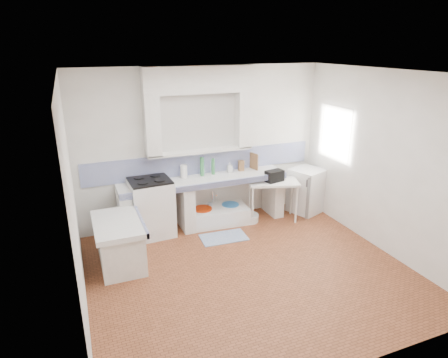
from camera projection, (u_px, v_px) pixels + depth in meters
name	position (u px, v px, depth m)	size (l,w,h in m)	color
floor	(249.00, 271.00, 5.64)	(4.50, 4.50, 0.00)	brown
ceiling	(254.00, 73.00, 4.72)	(4.50, 4.50, 0.00)	white
wall_back	(203.00, 146.00, 6.93)	(4.50, 4.50, 0.00)	white
wall_front	(350.00, 251.00, 3.43)	(4.50, 4.50, 0.00)	white
wall_left	(73.00, 205.00, 4.39)	(4.50, 4.50, 0.00)	white
wall_right	(383.00, 163.00, 5.97)	(4.50, 4.50, 0.00)	white
alcove_mass	(199.00, 80.00, 6.40)	(1.90, 0.25, 0.45)	white
window_frame	(344.00, 133.00, 7.02)	(0.35, 0.86, 1.06)	#3A2112
lace_valance	(339.00, 113.00, 6.84)	(0.01, 0.84, 0.24)	white
counter_slab	(204.00, 180.00, 6.81)	(3.00, 0.60, 0.08)	white
counter_lip	(209.00, 185.00, 6.57)	(3.00, 0.04, 0.10)	navy
counter_pier_left	(125.00, 216.00, 6.47)	(0.20, 0.55, 0.82)	white
counter_pier_mid	(186.00, 207.00, 6.84)	(0.20, 0.55, 0.82)	white
counter_pier_right	(273.00, 193.00, 7.45)	(0.20, 0.55, 0.82)	white
peninsula_top	(118.00, 224.00, 5.62)	(0.70, 1.10, 0.08)	white
peninsula_base	(120.00, 245.00, 5.73)	(0.60, 1.00, 0.62)	white
peninsula_lip	(141.00, 220.00, 5.73)	(0.04, 1.10, 0.10)	navy
backsplash	(204.00, 162.00, 7.02)	(4.27, 0.03, 0.40)	navy
stove	(151.00, 208.00, 6.60)	(0.69, 0.66, 0.97)	white
sink	(217.00, 216.00, 7.14)	(1.11, 0.60, 0.27)	white
side_table	(273.00, 200.00, 7.21)	(0.91, 0.50, 0.04)	white
fridge	(306.00, 190.00, 7.54)	(0.56, 0.56, 0.86)	white
bucket_red	(203.00, 216.00, 7.06)	(0.34, 0.34, 0.32)	#BD2701
bucket_orange	(223.00, 215.00, 7.13)	(0.32, 0.32, 0.29)	#CD4E2A
bucket_blue	(230.00, 212.00, 7.26)	(0.32, 0.32, 0.30)	#2A7BC9
basin_white	(249.00, 218.00, 7.21)	(0.35, 0.35, 0.14)	white
water_bottle_a	(210.00, 212.00, 7.23)	(0.09, 0.09, 0.34)	silver
water_bottle_b	(214.00, 213.00, 7.26)	(0.07, 0.07, 0.27)	silver
black_bag	(274.00, 176.00, 7.05)	(0.33, 0.19, 0.21)	black
green_bottle_a	(202.00, 167.00, 6.88)	(0.07, 0.07, 0.34)	#347F45
green_bottle_b	(213.00, 167.00, 6.96)	(0.06, 0.06, 0.29)	#347F45
knife_block	(241.00, 166.00, 7.17)	(0.10, 0.08, 0.20)	brown
cutting_board	(254.00, 161.00, 7.25)	(0.02, 0.23, 0.31)	brown
paper_towel	(184.00, 171.00, 6.78)	(0.12, 0.12, 0.24)	white
soap_bottle	(230.00, 167.00, 7.09)	(0.09, 0.09, 0.19)	white
rug	(224.00, 237.00, 6.61)	(0.78, 0.45, 0.01)	#355796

